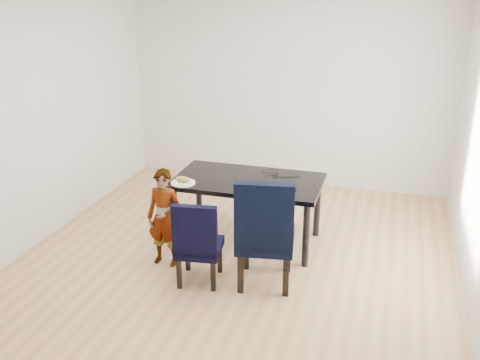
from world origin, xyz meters
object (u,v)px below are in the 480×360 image
(chair_right, at_px, (266,230))
(laptop, at_px, (283,186))
(chair_left, at_px, (199,240))
(plate, at_px, (183,183))
(child, at_px, (164,218))
(dining_table, at_px, (248,211))

(chair_right, distance_m, laptop, 0.69)
(chair_left, bearing_deg, plate, 115.19)
(child, xyz_separation_m, laptop, (1.09, 0.59, 0.25))
(child, relative_size, laptop, 3.55)
(dining_table, relative_size, chair_left, 1.84)
(dining_table, distance_m, laptop, 0.58)
(chair_right, xyz_separation_m, child, (-1.08, 0.06, -0.04))
(chair_left, distance_m, plate, 0.80)
(chair_left, bearing_deg, laptop, 43.82)
(laptop, bearing_deg, plate, 6.31)
(chair_left, relative_size, plate, 3.31)
(chair_right, bearing_deg, chair_left, -175.06)
(chair_left, height_order, child, child)
(chair_left, xyz_separation_m, laptop, (0.63, 0.81, 0.33))
(chair_left, xyz_separation_m, chair_right, (0.62, 0.16, 0.12))
(child, bearing_deg, chair_left, -23.30)
(dining_table, height_order, laptop, laptop)
(child, bearing_deg, plate, 84.91)
(plate, bearing_deg, chair_right, -24.12)
(dining_table, relative_size, plate, 6.08)
(chair_right, relative_size, plate, 4.25)
(child, bearing_deg, dining_table, 48.83)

